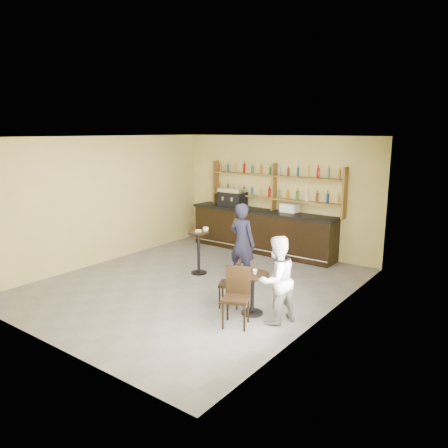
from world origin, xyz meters
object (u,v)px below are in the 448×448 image
Objects in this scene: espresso_machine at (232,197)px; cafe_table at (252,294)px; pastry_case at (290,209)px; man_main at (242,243)px; pedestal_table at (199,253)px; patron_second at (276,280)px; bar_counter at (262,231)px; chair_west at (230,283)px; chair_south at (236,298)px.

cafe_table is at bearing -52.10° from espresso_machine.
espresso_machine is 4.97m from cafe_table.
pastry_case is at bearing -1.95° from espresso_machine.
pedestal_table is at bearing 11.54° from man_main.
pedestal_table is 0.65× the size of patron_second.
patron_second is at bearing -55.20° from bar_counter.
pedestal_table is at bearing -150.17° from chair_west.
pastry_case reaches higher than pedestal_table.
man_main reaches higher than chair_south.
chair_west is at bearing 174.81° from cafe_table.
pedestal_table is (-1.04, -2.51, -0.80)m from pastry_case.
patron_second reaches higher than chair_south.
chair_west is at bearing -77.81° from patron_second.
bar_counter is 5.58× the size of cafe_table.
pedestal_table is at bearing 118.99° from chair_south.
espresso_machine reaches higher than chair_west.
man_main reaches higher than pastry_case.
cafe_table is 0.61m from chair_south.
espresso_machine is at bearing -171.62° from chair_west.
bar_counter is 4.27× the size of pedestal_table.
cafe_table is at bearing 71.46° from chair_south.
patron_second is (1.79, -3.79, -0.53)m from pastry_case.
espresso_machine is 0.42× the size of man_main.
bar_counter is 1.32m from espresso_machine.
patron_second is (0.48, 0.54, 0.28)m from chair_south.
pastry_case is at bearing -84.04° from man_main.
patron_second is (3.65, -3.79, -0.66)m from espresso_machine.
bar_counter is at bearing 85.54° from pedestal_table.
pedestal_table is 0.57× the size of man_main.
pedestal_table is 2.97m from chair_south.
espresso_machine reaches higher than bar_counter.
pedestal_table is at bearing -74.01° from espresso_machine.
chair_south is (1.21, -1.97, -0.38)m from man_main.
bar_counter is at bearing -1.95° from espresso_machine.
pedestal_table is at bearing -94.46° from bar_counter.
man_main is 2.29× the size of cafe_table.
man_main is 1.95× the size of chair_west.
patron_second is (2.83, -1.28, 0.28)m from pedestal_table.
chair_west reaches higher than cafe_table.
patron_second reaches higher than pedestal_table.
chair_west is at bearing -67.12° from bar_counter.
pedestal_table is 1.21m from man_main.
pastry_case is at bearing 0.00° from bar_counter.
espresso_machine is (-1.01, 0.00, 0.86)m from bar_counter.
pastry_case is (0.84, 0.00, 0.72)m from bar_counter.
chair_south reaches higher than cafe_table.
pastry_case is 0.44× the size of pedestal_table.
pastry_case reaches higher than chair_south.
pastry_case is 0.49× the size of chair_west.
cafe_table is at bearing 133.99° from man_main.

